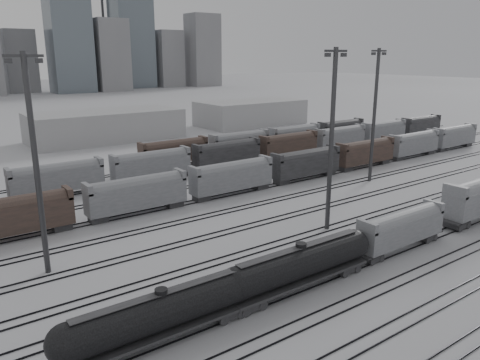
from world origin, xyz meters
TOP-DOWN VIEW (x-y plane):
  - ground at (0.00, 0.00)m, footprint 900.00×900.00m
  - tracks at (0.00, 17.50)m, footprint 220.00×71.50m
  - tank_car_a at (-20.65, 1.00)m, footprint 18.23×3.04m
  - tank_car_b at (-5.45, 1.00)m, footprint 18.96×3.16m
  - hopper_car_a at (10.92, 1.00)m, footprint 13.41×2.66m
  - light_mast_b at (-24.93, 19.72)m, footprint 3.70×0.59m
  - light_mast_c at (9.11, 11.19)m, footprint 3.79×0.61m
  - light_mast_d at (33.75, 23.94)m, footprint 3.83×0.61m
  - bg_string_near at (8.00, 32.00)m, footprint 151.00×3.00m
  - bg_string_mid at (18.00, 48.00)m, footprint 151.00×3.00m
  - bg_string_far at (35.50, 56.00)m, footprint 66.00×3.00m
  - warehouse_mid at (10.00, 95.00)m, footprint 40.00×18.00m
  - warehouse_right at (60.00, 95.00)m, footprint 35.00×18.00m
  - crane_right at (91.26, 305.00)m, footprint 42.00×1.80m

SIDE VIEW (x-z plane):
  - ground at x=0.00m, z-range 0.00..0.00m
  - tracks at x=0.00m, z-range 0.00..0.16m
  - tank_car_a at x=-20.65m, z-range 0.35..4.86m
  - tank_car_b at x=-5.45m, z-range 0.37..5.05m
  - bg_string_far at x=35.50m, z-range 0.00..5.60m
  - bg_string_near at x=8.00m, z-range 0.00..5.60m
  - bg_string_mid at x=18.00m, z-range 0.00..5.60m
  - hopper_car_a at x=10.92m, z-range 0.57..5.36m
  - warehouse_mid at x=10.00m, z-range 0.00..8.00m
  - warehouse_right at x=60.00m, z-range 0.00..8.00m
  - light_mast_b at x=-24.93m, z-range 0.70..23.83m
  - light_mast_c at x=9.11m, z-range 0.72..24.41m
  - light_mast_d at x=33.75m, z-range 0.73..24.64m
  - crane_right at x=91.26m, z-range 7.39..107.39m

